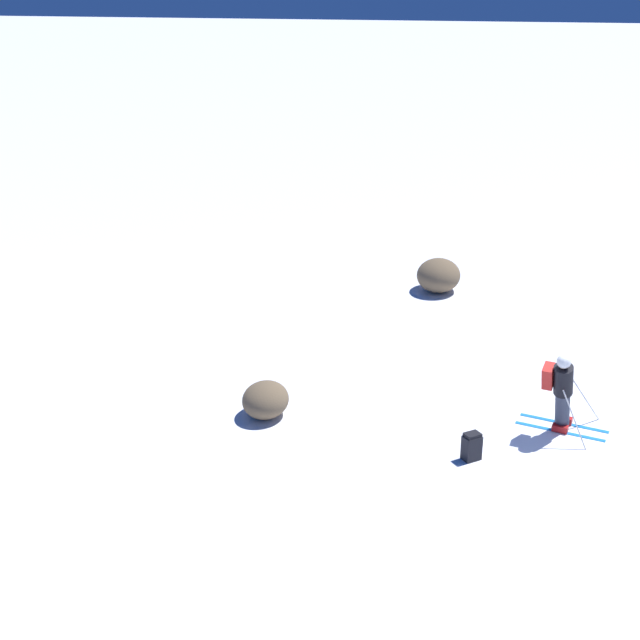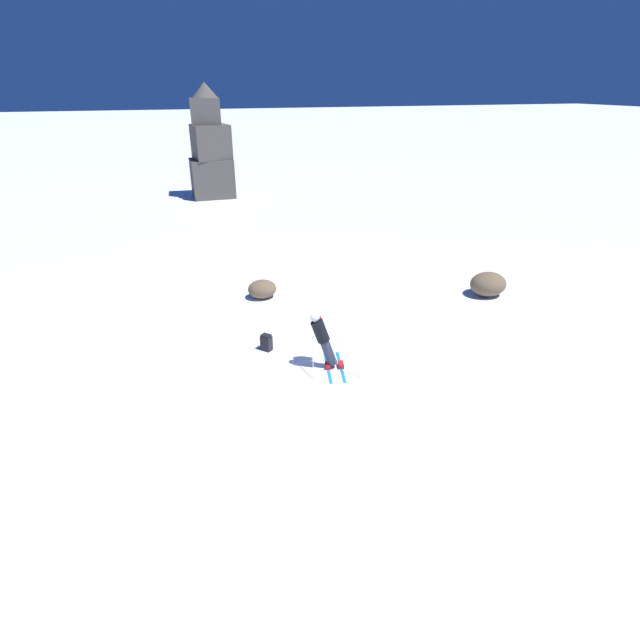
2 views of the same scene
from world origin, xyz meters
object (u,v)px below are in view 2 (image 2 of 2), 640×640
(rock_pillar, at_px, (210,151))
(spare_backpack, at_px, (266,343))
(exposed_boulder_0, at_px, (262,289))
(skier, at_px, (323,337))
(exposed_boulder_1, at_px, (488,284))

(rock_pillar, bearing_deg, spare_backpack, -93.60)
(spare_backpack, xyz_separation_m, exposed_boulder_0, (0.73, 3.89, 0.09))
(skier, xyz_separation_m, rock_pillar, (0.16, 23.61, 2.04))
(skier, xyz_separation_m, spare_backpack, (-1.24, 1.44, -0.68))
(rock_pillar, relative_size, exposed_boulder_0, 6.95)
(rock_pillar, xyz_separation_m, spare_backpack, (-1.40, -22.17, -2.72))
(rock_pillar, height_order, exposed_boulder_0, rock_pillar)
(exposed_boulder_0, distance_m, exposed_boulder_1, 8.18)
(spare_backpack, height_order, exposed_boulder_0, exposed_boulder_0)
(spare_backpack, relative_size, exposed_boulder_1, 0.38)
(skier, height_order, exposed_boulder_0, skier)
(spare_backpack, distance_m, exposed_boulder_1, 8.70)
(rock_pillar, bearing_deg, exposed_boulder_0, -92.10)
(skier, distance_m, spare_backpack, 2.01)
(exposed_boulder_0, bearing_deg, rock_pillar, 87.90)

